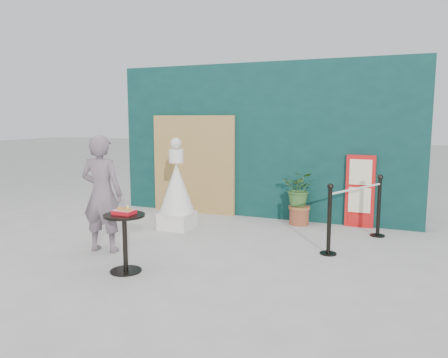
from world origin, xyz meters
TOP-DOWN VIEW (x-y plane):
  - ground at (0.00, 0.00)m, footprint 60.00×60.00m
  - back_wall at (0.00, 3.15)m, footprint 6.00×0.30m
  - bamboo_fence at (-1.40, 2.94)m, footprint 1.80×0.08m
  - woman at (-1.44, 0.03)m, footprint 0.68×0.49m
  - menu_board at (1.90, 2.95)m, footprint 0.50×0.07m
  - statue at (-1.07, 1.61)m, footprint 0.63×0.63m
  - cafe_table at (-0.62, -0.58)m, footprint 0.52×0.52m
  - food_basket at (-0.62, -0.58)m, footprint 0.26×0.19m
  - planter at (0.86, 2.73)m, footprint 0.58×0.51m
  - stanchion_barrier at (1.95, 1.79)m, footprint 0.84×1.54m

SIDE VIEW (x-z plane):
  - ground at x=0.00m, z-range 0.00..0.00m
  - stanchion_barrier at x=1.95m, z-range -0.02..1.01m
  - cafe_table at x=-0.62m, z-range 0.12..0.87m
  - planter at x=0.86m, z-range 0.08..1.07m
  - menu_board at x=1.90m, z-range 0.00..1.30m
  - statue at x=-1.07m, z-range -0.15..1.46m
  - food_basket at x=-0.62m, z-range 0.73..0.84m
  - woman at x=-1.44m, z-range 0.00..1.71m
  - bamboo_fence at x=-1.40m, z-range 0.00..2.00m
  - back_wall at x=0.00m, z-range 0.00..3.00m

